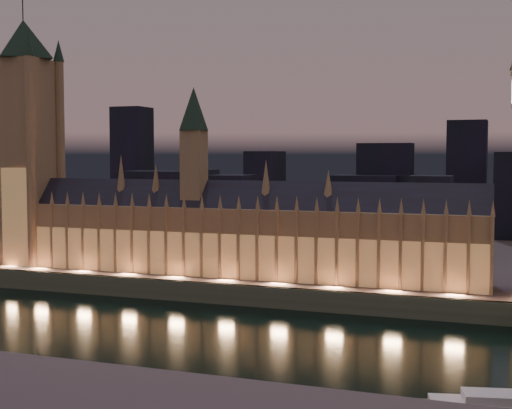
% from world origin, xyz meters
% --- Properties ---
extents(ground_plane, '(2000.00, 2000.00, 0.00)m').
position_xyz_m(ground_plane, '(0.00, 0.00, 0.00)').
color(ground_plane, black).
rests_on(ground_plane, ground).
extents(north_bank, '(2000.00, 960.00, 8.00)m').
position_xyz_m(north_bank, '(0.00, 520.00, 4.00)').
color(north_bank, '#4F3444').
rests_on(north_bank, ground).
extents(embankment_wall, '(2000.00, 2.50, 8.00)m').
position_xyz_m(embankment_wall, '(0.00, 41.00, 4.00)').
color(embankment_wall, '#4F5042').
rests_on(embankment_wall, ground).
extents(palace_of_westminster, '(202.00, 21.74, 78.00)m').
position_xyz_m(palace_of_westminster, '(-6.13, 61.75, 26.37)').
color(palace_of_westminster, '#9F7857').
rests_on(palace_of_westminster, north_bank).
extents(victoria_tower, '(31.68, 31.68, 123.02)m').
position_xyz_m(victoria_tower, '(-110.00, 61.92, 69.08)').
color(victoria_tower, '#9F7857').
rests_on(victoria_tower, north_bank).
extents(city_backdrop, '(476.97, 215.63, 88.11)m').
position_xyz_m(city_backdrop, '(25.60, 248.43, 31.70)').
color(city_backdrop, black).
rests_on(city_backdrop, north_bank).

